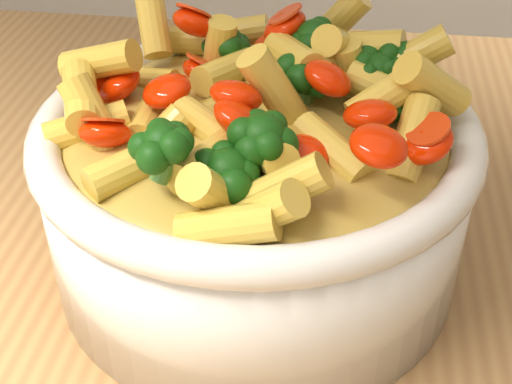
# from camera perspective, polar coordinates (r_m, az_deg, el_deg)

# --- Properties ---
(serving_bowl) EXTENTS (0.26, 0.26, 0.11)m
(serving_bowl) POSITION_cam_1_polar(r_m,az_deg,el_deg) (0.44, 0.00, 0.15)
(serving_bowl) COLOR silver
(serving_bowl) RESTS_ON table
(pasta_salad) EXTENTS (0.21, 0.21, 0.05)m
(pasta_salad) POSITION_cam_1_polar(r_m,az_deg,el_deg) (0.40, 0.00, 8.26)
(pasta_salad) COLOR gold
(pasta_salad) RESTS_ON serving_bowl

